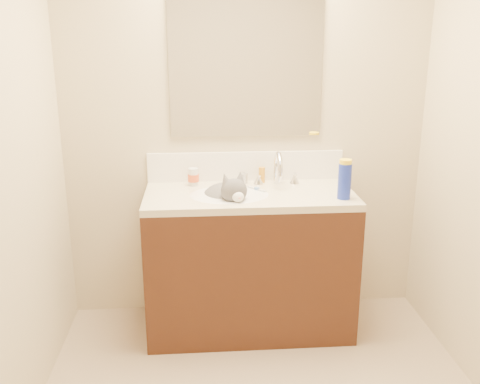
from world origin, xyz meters
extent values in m
cube|color=#C0AF8E|center=(0.00, 1.25, 1.25)|extent=(2.20, 0.04, 2.50)
cube|color=#C0AF8E|center=(0.00, -1.25, 1.25)|extent=(2.20, 0.04, 2.50)
cube|color=#381B0F|center=(0.00, 0.97, 0.41)|extent=(1.20, 0.55, 0.82)
cube|color=beige|center=(0.00, 0.97, 0.84)|extent=(1.20, 0.55, 0.04)
ellipsoid|color=white|center=(-0.12, 0.94, 0.79)|extent=(0.45, 0.36, 0.14)
cylinder|color=silver|center=(0.18, 1.16, 0.92)|extent=(0.04, 0.04, 0.11)
torus|color=silver|center=(0.18, 1.09, 0.97)|extent=(0.03, 0.20, 0.20)
cylinder|color=silver|center=(0.18, 1.01, 0.94)|extent=(0.03, 0.03, 0.06)
cone|color=silver|center=(0.07, 1.16, 0.89)|extent=(0.06, 0.06, 0.06)
cone|color=silver|center=(0.29, 1.16, 0.89)|extent=(0.06, 0.06, 0.06)
ellipsoid|color=#4C4A4C|center=(-0.14, 0.99, 0.81)|extent=(0.36, 0.38, 0.20)
ellipsoid|color=#4C4A4C|center=(-0.10, 0.86, 0.91)|extent=(0.18, 0.17, 0.14)
ellipsoid|color=#4C4A4C|center=(-0.12, 0.91, 0.87)|extent=(0.13, 0.13, 0.13)
cone|color=#4C4A4C|center=(-0.14, 0.86, 0.98)|extent=(0.08, 0.08, 0.09)
cone|color=#4C4A4C|center=(-0.06, 0.89, 0.98)|extent=(0.08, 0.09, 0.09)
ellipsoid|color=white|center=(-0.08, 0.80, 0.89)|extent=(0.08, 0.07, 0.06)
ellipsoid|color=white|center=(-0.11, 0.89, 0.81)|extent=(0.12, 0.09, 0.12)
sphere|color=pink|center=(-0.07, 0.78, 0.89)|extent=(0.01, 0.01, 0.01)
cylinder|color=#4C4A4C|center=(-0.01, 1.02, 0.75)|extent=(0.15, 0.20, 0.04)
cube|color=white|center=(0.00, 1.24, 0.95)|extent=(1.20, 0.02, 0.18)
cube|color=white|center=(0.00, 1.24, 1.54)|extent=(0.90, 0.02, 0.80)
cylinder|color=silver|center=(-0.32, 1.15, 0.91)|extent=(0.06, 0.06, 0.11)
cylinder|color=#D95324|center=(-0.32, 1.15, 0.91)|extent=(0.07, 0.07, 0.04)
cylinder|color=#B7B7BC|center=(-0.02, 1.18, 0.89)|extent=(0.07, 0.07, 0.06)
cylinder|color=#C68117|center=(0.09, 1.18, 0.91)|extent=(0.05, 0.05, 0.10)
cube|color=silver|center=(0.05, 1.03, 0.87)|extent=(0.10, 0.12, 0.01)
cube|color=#6189CE|center=(0.05, 1.03, 0.87)|extent=(0.03, 0.03, 0.02)
cylinder|color=#192BB0|center=(0.51, 0.82, 0.96)|extent=(0.08, 0.08, 0.20)
cylinder|color=yellow|center=(0.51, 0.82, 1.06)|extent=(0.08, 0.08, 0.04)
camera|label=1|loc=(-0.28, -1.94, 1.75)|focal=40.00mm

